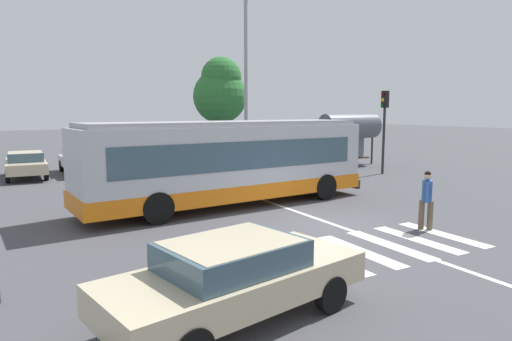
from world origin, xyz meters
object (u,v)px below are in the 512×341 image
parked_car_teal (217,153)px  parked_car_charcoal (254,151)px  parked_car_blue (133,157)px  background_tree_right (220,91)px  foreground_sedan (235,275)px  pedestrian_crossing_street (427,197)px  traffic_light_far_corner (384,118)px  parked_car_champagne (26,163)px  parked_car_red (175,155)px  twin_arm_street_lamp (246,62)px  city_transit_bus (229,162)px  parked_car_silver (81,160)px  bus_stop_shelter (350,127)px

parked_car_teal → parked_car_charcoal: size_ratio=1.00×
parked_car_blue → parked_car_charcoal: 7.93m
background_tree_right → foreground_sedan: bearing=-114.0°
pedestrian_crossing_street → parked_car_blue: 18.00m
traffic_light_far_corner → background_tree_right: 13.40m
parked_car_champagne → parked_car_charcoal: size_ratio=1.00×
parked_car_red → twin_arm_street_lamp: twin_arm_street_lamp is taller
background_tree_right → traffic_light_far_corner: bearing=-72.6°
parked_car_red → twin_arm_street_lamp: size_ratio=0.46×
twin_arm_street_lamp → background_tree_right: bearing=73.8°
traffic_light_far_corner → parked_car_champagne: bearing=155.9°
city_transit_bus → parked_car_silver: city_transit_bus is taller
background_tree_right → twin_arm_street_lamp: bearing=-106.2°
foreground_sedan → parked_car_champagne: 19.47m
pedestrian_crossing_street → foreground_sedan: size_ratio=0.36×
bus_stop_shelter → pedestrian_crossing_street: bearing=-122.4°
parked_car_silver → parked_car_teal: (8.30, 0.25, 0.00)m
parked_car_silver → parked_car_blue: 2.88m
traffic_light_far_corner → parked_car_charcoal: bearing=114.6°
pedestrian_crossing_street → parked_car_teal: 17.64m
parked_car_red → parked_car_teal: size_ratio=1.01×
parked_car_silver → parked_car_charcoal: size_ratio=1.01×
parked_car_teal → parked_car_silver: bearing=-178.3°
parked_car_silver → foreground_sedan: bearing=-90.8°
parked_car_champagne → city_transit_bus: bearing=-60.6°
foreground_sedan → parked_car_blue: bearing=81.0°
traffic_light_far_corner → parked_car_red: bearing=137.0°
parked_car_silver → parked_car_teal: same height
parked_car_red → twin_arm_street_lamp: (2.38, -4.86, 5.22)m
parked_car_champagne → parked_car_teal: size_ratio=1.00×
parked_car_red → background_tree_right: bearing=40.4°
twin_arm_street_lamp → background_tree_right: twin_arm_street_lamp is taller
twin_arm_street_lamp → background_tree_right: (2.65, 9.14, -1.09)m
foreground_sedan → background_tree_right: background_tree_right is taller
pedestrian_crossing_street → background_tree_right: 22.51m
parked_car_champagne → twin_arm_street_lamp: (10.59, -4.18, 5.22)m
parked_car_champagne → parked_car_red: size_ratio=0.99×
parked_car_charcoal → twin_arm_street_lamp: 7.50m
traffic_light_far_corner → twin_arm_street_lamp: twin_arm_street_lamp is taller
twin_arm_street_lamp → parked_car_red: bearing=116.1°
foreground_sedan → bus_stop_shelter: size_ratio=1.20×
parked_car_red → foreground_sedan: bearing=-106.1°
bus_stop_shelter → twin_arm_street_lamp: 8.29m
city_transit_bus → parked_car_blue: 11.72m
parked_car_silver → parked_car_blue: bearing=3.3°
parked_car_blue → background_tree_right: background_tree_right is taller
parked_car_silver → parked_car_teal: size_ratio=1.01×
foreground_sedan → pedestrian_crossing_street: bearing=18.0°
city_transit_bus → twin_arm_street_lamp: twin_arm_street_lamp is taller
parked_car_red → traffic_light_far_corner: bearing=-43.0°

